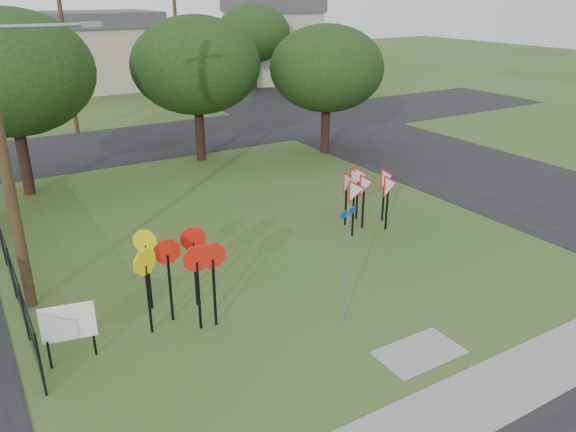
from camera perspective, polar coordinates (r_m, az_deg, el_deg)
The scene contains 18 objects.
ground at distance 15.11m, azimuth 6.85°, elevation -9.10°, with size 140.00×140.00×0.00m, color #2F4B1C.
sidewalk at distance 12.69m, azimuth 19.01°, elevation -17.05°, with size 30.00×1.60×0.02m, color gray.
street_right at distance 29.49m, azimuth 13.55°, elevation 6.08°, with size 8.00×50.00×0.02m, color black.
street_far at distance 32.11m, azimuth -15.61°, elevation 7.15°, with size 60.00×8.00×0.02m, color black.
curb_pad at distance 13.62m, azimuth 13.18°, elevation -13.36°, with size 2.00×1.20×0.02m, color gray.
street_name_sign at distance 13.67m, azimuth 5.92°, elevation -4.33°, with size 0.59×0.23×3.01m.
stop_sign_cluster at distance 13.92m, azimuth -11.20°, elevation -4.34°, with size 2.14×1.92×2.25m.
yield_sign_cluster at distance 19.59m, azimuth 7.77°, elevation 3.25°, with size 2.67×1.47×2.09m.
info_board at distance 13.39m, azimuth -21.42°, elevation -10.22°, with size 1.14×0.28×1.45m.
far_pole_a at distance 34.77m, azimuth -21.61°, elevation 15.25°, with size 1.40×0.24×9.00m.
far_pole_b at distance 40.77m, azimuth -11.19°, elevation 16.73°, with size 1.40×0.24×8.50m.
fence_run at distance 17.76m, azimuth -26.69°, elevation -3.67°, with size 0.05×11.55×1.50m.
house_mid at distance 51.74m, azimuth -18.14°, elevation 15.77°, with size 8.40×8.40×6.20m.
house_right at distance 53.15m, azimuth -1.64°, elevation 17.47°, with size 8.30×8.30×7.20m.
tree_near_left at distance 24.35m, azimuth -26.53°, elevation 12.87°, with size 6.40×6.40×7.27m.
tree_near_mid at distance 27.25m, azimuth -9.34°, elevation 14.87°, with size 6.00×6.00×6.80m.
tree_near_right at distance 28.40m, azimuth 3.96°, elevation 14.73°, with size 5.60×5.60×6.33m.
tree_far_right at distance 47.67m, azimuth -3.55°, elevation 18.00°, with size 6.00×6.00×6.80m.
Camera 1 is at (-8.18, -10.08, 7.74)m, focal length 35.00 mm.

